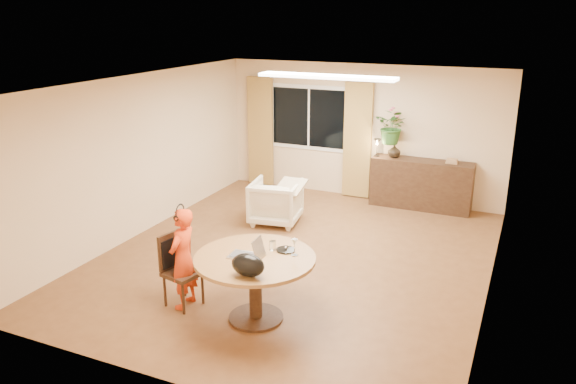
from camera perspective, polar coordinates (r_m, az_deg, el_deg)
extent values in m
plane|color=brown|center=(8.50, 0.78, -6.66)|extent=(6.50, 6.50, 0.00)
plane|color=white|center=(7.79, 0.86, 11.02)|extent=(6.50, 6.50, 0.00)
plane|color=#D7B88C|center=(11.03, 7.50, 6.07)|extent=(5.50, 0.00, 5.50)
plane|color=#D7B88C|center=(9.43, -14.77, 3.61)|extent=(0.00, 6.50, 6.50)
plane|color=#D7B88C|center=(7.46, 20.63, -0.70)|extent=(0.00, 6.50, 6.50)
cube|color=white|center=(11.33, 2.14, 7.55)|extent=(1.70, 0.02, 1.30)
cube|color=black|center=(11.31, 2.12, 7.54)|extent=(1.55, 0.01, 1.15)
cube|color=white|center=(11.31, 2.12, 7.54)|extent=(0.04, 0.01, 1.15)
cube|color=olive|center=(11.75, -2.81, 6.15)|extent=(0.55, 0.08, 2.25)
cube|color=olive|center=(10.98, 7.08, 5.21)|extent=(0.55, 0.08, 2.25)
cube|color=white|center=(8.90, 3.95, 11.62)|extent=(2.20, 0.35, 0.05)
cylinder|color=brown|center=(6.58, -3.39, -6.76)|extent=(1.43, 1.43, 0.04)
cylinder|color=black|center=(6.76, -3.33, -9.89)|extent=(0.15, 0.15, 0.77)
cylinder|color=black|center=(6.94, -3.27, -12.58)|extent=(0.66, 0.66, 0.03)
imported|color=red|center=(7.04, -10.62, -6.65)|extent=(0.48, 0.32, 1.29)
imported|color=beige|center=(9.73, -1.24, -1.00)|extent=(0.93, 0.95, 0.76)
cube|color=black|center=(10.73, 13.36, 0.77)|extent=(1.85, 0.45, 0.92)
imported|color=black|center=(10.68, 10.73, 4.13)|extent=(0.30, 0.30, 0.25)
imported|color=#2A6425|center=(10.59, 10.58, 6.55)|extent=(0.69, 0.63, 0.66)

